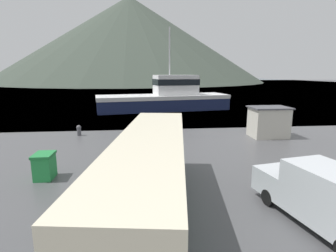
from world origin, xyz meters
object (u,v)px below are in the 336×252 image
at_px(small_boat, 196,100).
at_px(tour_bus, 151,172).
at_px(fishing_boat, 166,97).
at_px(storage_bin, 45,166).
at_px(dock_kiosk, 268,122).
at_px(delivery_van, 329,198).

bearing_deg(small_boat, tour_bus, -48.92).
xyz_separation_m(tour_bus, fishing_boat, (3.46, 30.64, 0.10)).
bearing_deg(storage_bin, tour_bus, -37.59).
height_order(fishing_boat, storage_bin, fishing_boat).
distance_m(fishing_boat, small_boat, 12.32).
xyz_separation_m(tour_bus, small_boat, (10.40, 40.71, -1.39)).
relative_size(storage_bin, dock_kiosk, 0.42).
bearing_deg(small_boat, fishing_boat, -69.17).
bearing_deg(tour_bus, delivery_van, -6.25).
bearing_deg(storage_bin, delivery_van, -26.48).
bearing_deg(dock_kiosk, small_boat, 91.03).
height_order(tour_bus, fishing_boat, fishing_boat).
relative_size(delivery_van, fishing_boat, 0.30).
height_order(delivery_van, dock_kiosk, dock_kiosk).
height_order(tour_bus, storage_bin, tour_bus).
bearing_deg(small_boat, dock_kiosk, -33.56).
xyz_separation_m(delivery_van, storage_bin, (-11.95, 5.95, -0.52)).
bearing_deg(fishing_boat, storage_bin, 151.13).
height_order(storage_bin, small_boat, storage_bin).
bearing_deg(dock_kiosk, storage_bin, -154.59).
bearing_deg(tour_bus, dock_kiosk, 56.32).
xyz_separation_m(fishing_boat, small_boat, (6.94, 10.07, -1.49)).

